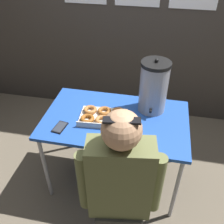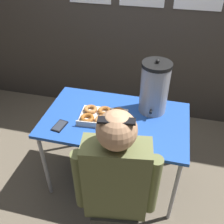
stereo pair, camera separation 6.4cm
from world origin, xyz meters
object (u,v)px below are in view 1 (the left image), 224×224
(donut_box, at_px, (103,116))
(cell_phone, at_px, (60,127))
(coffee_urn, at_px, (154,87))
(person_seated, at_px, (120,193))

(donut_box, relative_size, cell_phone, 2.75)
(coffee_urn, height_order, cell_phone, coffee_urn)
(cell_phone, distance_m, person_seated, 0.69)
(cell_phone, xyz_separation_m, person_seated, (0.55, -0.40, -0.13))
(person_seated, bearing_deg, donut_box, -76.09)
(donut_box, distance_m, cell_phone, 0.35)
(donut_box, height_order, person_seated, person_seated)
(person_seated, bearing_deg, coffee_urn, -108.14)
(donut_box, bearing_deg, coffee_urn, 25.51)
(donut_box, distance_m, coffee_urn, 0.47)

